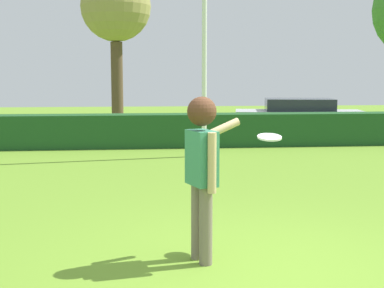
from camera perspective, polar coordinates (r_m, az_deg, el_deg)
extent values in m
plane|color=olive|center=(5.72, 6.78, -13.04)|extent=(60.00, 60.00, 0.00)
cylinder|color=#76695D|center=(5.81, 0.60, -8.30)|extent=(0.14, 0.14, 0.84)
cylinder|color=#76695D|center=(5.64, 1.49, -8.79)|extent=(0.14, 0.14, 0.84)
cube|color=#378563|center=(5.57, 1.05, -1.50)|extent=(0.33, 0.43, 0.58)
cylinder|color=tan|center=(5.87, 2.48, 1.31)|extent=(0.61, 0.29, 0.30)
cylinder|color=tan|center=(5.37, 2.16, -2.06)|extent=(0.09, 0.09, 0.62)
sphere|color=tan|center=(5.52, 1.06, 3.22)|extent=(0.22, 0.22, 0.22)
sphere|color=#4E2E1C|center=(5.52, 1.06, 3.53)|extent=(0.31, 0.31, 0.31)
cylinder|color=white|center=(6.07, 8.34, 0.73)|extent=(0.28, 0.28, 0.07)
cylinder|color=silver|center=(13.15, 1.34, 12.88)|extent=(0.12, 0.12, 6.52)
cube|color=#1D4B21|center=(15.04, -1.27, 1.49)|extent=(23.54, 0.90, 0.93)
cube|color=#B7B7BC|center=(18.02, 11.42, 2.67)|extent=(4.44, 2.45, 0.55)
cube|color=#2D333D|center=(17.99, 11.46, 4.18)|extent=(2.45, 1.94, 0.40)
cylinder|color=black|center=(19.10, 15.50, 1.98)|extent=(0.61, 0.21, 0.60)
cylinder|color=black|center=(17.44, 16.52, 1.46)|extent=(0.61, 0.21, 0.60)
cylinder|color=black|center=(18.78, 6.64, 2.11)|extent=(0.61, 0.21, 0.60)
cylinder|color=black|center=(17.09, 6.82, 1.59)|extent=(0.61, 0.21, 0.60)
cylinder|color=brown|center=(19.86, -8.06, 6.17)|extent=(0.43, 0.43, 3.24)
sphere|color=#978D4A|center=(20.02, -8.21, 14.48)|extent=(2.55, 2.55, 2.55)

